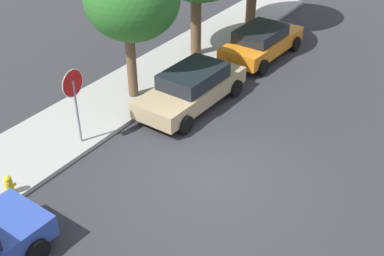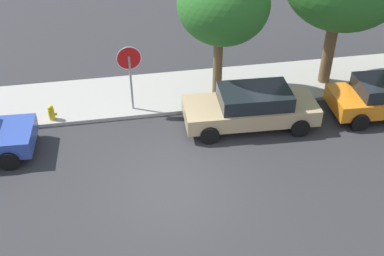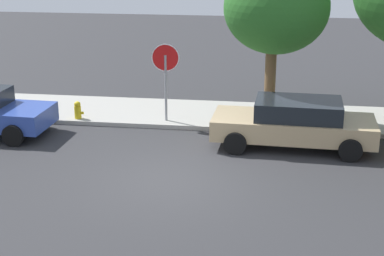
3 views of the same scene
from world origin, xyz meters
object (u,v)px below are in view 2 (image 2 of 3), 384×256
at_px(parked_car_tan, 251,107).
at_px(fire_hydrant, 52,114).
at_px(street_tree_near_corner, 224,5).
at_px(stop_sign, 130,68).

relative_size(parked_car_tan, fire_hydrant, 6.52).
distance_m(parked_car_tan, street_tree_near_corner, 3.62).
relative_size(street_tree_near_corner, fire_hydrant, 7.20).
bearing_deg(parked_car_tan, street_tree_near_corner, 108.46).
height_order(street_tree_near_corner, fire_hydrant, street_tree_near_corner).
bearing_deg(fire_hydrant, street_tree_near_corner, 5.43).
bearing_deg(fire_hydrant, stop_sign, 3.86).
bearing_deg(street_tree_near_corner, fire_hydrant, -174.57).
distance_m(parked_car_tan, fire_hydrant, 7.03).
bearing_deg(fire_hydrant, parked_car_tan, -11.09).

